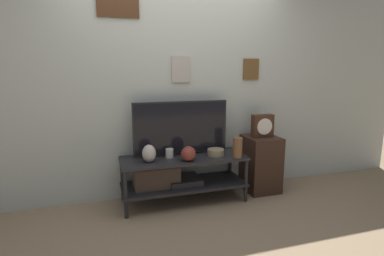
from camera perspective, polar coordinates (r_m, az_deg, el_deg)
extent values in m
plane|color=#997F60|center=(3.28, -0.13, -15.73)|extent=(12.00, 12.00, 0.00)
cube|color=beige|center=(3.50, -2.98, 8.97)|extent=(6.40, 0.06, 2.70)
cube|color=#B7B2A8|center=(3.46, -2.14, 11.12)|extent=(0.21, 0.02, 0.29)
cube|color=beige|center=(3.46, -2.11, 11.12)|extent=(0.18, 0.01, 0.25)
cube|color=brown|center=(3.79, 11.16, 10.92)|extent=(0.20, 0.02, 0.25)
cube|color=white|center=(3.78, 11.21, 10.92)|extent=(0.17, 0.01, 0.21)
cube|color=#232326|center=(3.35, -1.58, -5.80)|extent=(1.39, 0.50, 0.03)
cube|color=#232326|center=(3.45, -1.55, -10.70)|extent=(1.39, 0.50, 0.03)
cylinder|color=#232326|center=(3.12, -12.53, -12.14)|extent=(0.04, 0.04, 0.52)
cylinder|color=#232326|center=(3.46, 10.25, -9.68)|extent=(0.04, 0.04, 0.52)
cylinder|color=#232326|center=(3.53, -13.13, -9.39)|extent=(0.04, 0.04, 0.52)
cylinder|color=#232326|center=(3.84, 7.23, -7.51)|extent=(0.04, 0.04, 0.52)
cube|color=black|center=(3.43, -1.56, -9.92)|extent=(0.36, 0.35, 0.07)
cube|color=#47382D|center=(3.34, -6.80, -9.11)|extent=(0.49, 0.28, 0.23)
cylinder|color=black|center=(3.38, -7.04, -5.25)|extent=(0.05, 0.05, 0.02)
cylinder|color=black|center=(3.53, 2.55, -4.49)|extent=(0.05, 0.05, 0.02)
cube|color=black|center=(3.37, -2.18, 0.12)|extent=(1.08, 0.04, 0.59)
cube|color=black|center=(3.36, -2.11, 0.07)|extent=(1.05, 0.01, 0.56)
sphere|color=brown|center=(3.18, -0.69, -4.91)|extent=(0.16, 0.16, 0.16)
cylinder|color=brown|center=(3.34, 8.67, -3.70)|extent=(0.10, 0.10, 0.22)
ellipsoid|color=beige|center=(3.17, -8.17, -4.82)|extent=(0.14, 0.14, 0.19)
cylinder|color=tan|center=(3.41, 4.54, -4.60)|extent=(0.19, 0.19, 0.07)
cylinder|color=silver|center=(3.32, -4.32, -4.80)|extent=(0.09, 0.09, 0.10)
cube|color=#382319|center=(3.80, 12.94, -6.61)|extent=(0.39, 0.42, 0.68)
cube|color=#422819|center=(3.68, 13.26, 0.42)|extent=(0.26, 0.10, 0.27)
cylinder|color=white|center=(3.63, 13.69, 0.27)|extent=(0.19, 0.01, 0.19)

